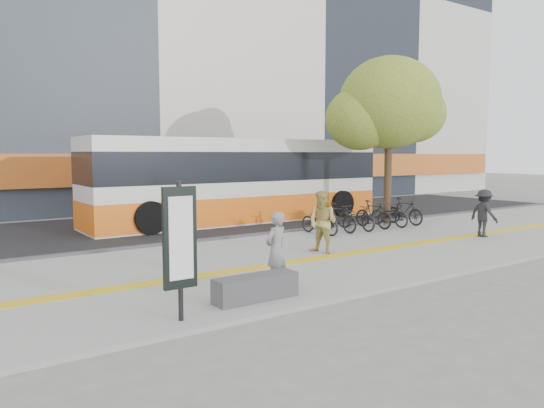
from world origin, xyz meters
TOP-DOWN VIEW (x-y plane):
  - ground at (0.00, 0.00)m, footprint 120.00×120.00m
  - sidewalk at (0.00, 1.50)m, footprint 40.00×7.00m
  - tactile_strip at (0.00, 1.00)m, footprint 40.00×0.45m
  - street at (0.00, 9.00)m, footprint 40.00×8.00m
  - curb at (0.00, 5.00)m, footprint 40.00×0.25m
  - bench at (-2.60, -1.20)m, footprint 1.60×0.45m
  - signboard at (-4.20, -1.51)m, footprint 0.55×0.10m
  - street_tree at (7.18, 4.82)m, footprint 4.40×3.80m
  - bus at (2.98, 8.50)m, footprint 12.06×2.86m
  - bicycle_row at (5.29, 4.00)m, footprint 4.74×1.71m
  - seated_woman at (-1.76, -0.65)m, footprint 0.63×0.50m
  - pedestrian_tan at (1.25, 1.49)m, footprint 0.84×0.95m
  - pedestrian_dark at (7.20, 0.64)m, footprint 0.66×1.03m

SIDE VIEW (x-z plane):
  - ground at x=0.00m, z-range 0.00..0.00m
  - street at x=0.00m, z-range 0.00..0.06m
  - sidewalk at x=0.00m, z-range 0.00..0.08m
  - curb at x=0.00m, z-range 0.00..0.14m
  - tactile_strip at x=0.00m, z-range 0.08..0.09m
  - bench at x=-2.60m, z-range 0.08..0.53m
  - bicycle_row at x=5.29m, z-range 0.05..1.03m
  - seated_woman at x=-1.76m, z-range 0.08..1.57m
  - pedestrian_dark at x=7.20m, z-range 0.08..1.58m
  - pedestrian_tan at x=1.25m, z-range 0.08..1.73m
  - signboard at x=-4.20m, z-range 0.27..2.47m
  - bus at x=2.98m, z-range -0.03..3.18m
  - street_tree at x=7.18m, z-range 1.36..7.67m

